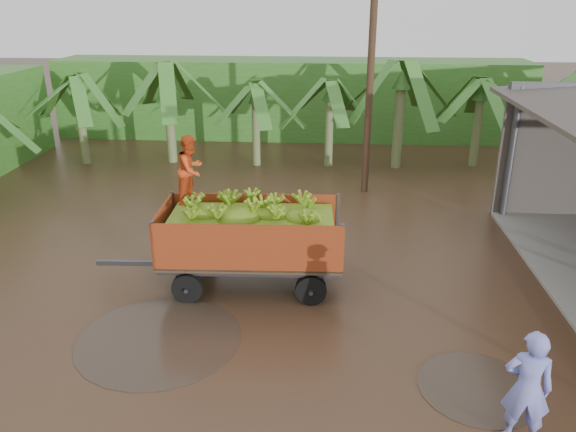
# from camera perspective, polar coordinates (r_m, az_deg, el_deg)

# --- Properties ---
(ground) EXTENTS (100.00, 100.00, 0.00)m
(ground) POSITION_cam_1_polar(r_m,az_deg,el_deg) (12.69, 4.31, -8.87)
(ground) COLOR black
(ground) RESTS_ON ground
(hedge_north) EXTENTS (22.00, 3.00, 3.60)m
(hedge_north) POSITION_cam_1_polar(r_m,az_deg,el_deg) (27.40, 0.29, 11.87)
(hedge_north) COLOR #2D661E
(hedge_north) RESTS_ON ground
(banana_trailer) EXTENTS (5.81, 2.17, 3.52)m
(banana_trailer) POSITION_cam_1_polar(r_m,az_deg,el_deg) (12.94, -3.89, -1.89)
(banana_trailer) COLOR #C3451B
(banana_trailer) RESTS_ON ground
(man_blue) EXTENTS (0.80, 0.61, 1.96)m
(man_blue) POSITION_cam_1_polar(r_m,az_deg,el_deg) (9.40, 23.13, -15.78)
(man_blue) COLOR #767FD7
(man_blue) RESTS_ON ground
(utility_pole) EXTENTS (1.20, 0.24, 7.81)m
(utility_pole) POSITION_cam_1_polar(r_m,az_deg,el_deg) (18.98, 8.36, 13.92)
(utility_pole) COLOR #47301E
(utility_pole) RESTS_ON ground
(banana_plants) EXTENTS (25.15, 20.80, 4.21)m
(banana_plants) POSITION_cam_1_polar(r_m,az_deg,el_deg) (19.17, -7.95, 7.68)
(banana_plants) COLOR #2D661E
(banana_plants) RESTS_ON ground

